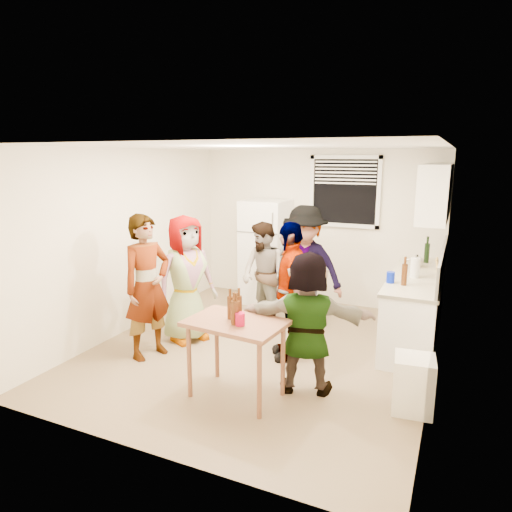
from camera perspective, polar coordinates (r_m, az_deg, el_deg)
The scene contains 23 objects.
room at distance 5.87m, azimuth 0.68°, elevation -11.69°, with size 4.00×4.50×2.50m, color white, non-canonical shape.
window at distance 7.34m, azimuth 11.00°, elevation 7.90°, with size 1.12×0.10×1.06m, color white, non-canonical shape.
refrigerator at distance 7.54m, azimuth 1.20°, elevation 0.57°, with size 0.70×0.70×1.70m, color white.
counter_lower at distance 6.39m, azimuth 19.22°, elevation -6.24°, with size 0.60×2.20×0.86m, color white.
countertop at distance 6.27m, azimuth 19.51°, elevation -2.34°, with size 0.64×2.22×0.04m, color beige.
backsplash at distance 6.21m, azimuth 22.26°, elevation -0.79°, with size 0.03×2.20×0.36m, color #B9B3AB.
upper_cabinets at distance 6.29m, azimuth 21.57°, elevation 7.47°, with size 0.34×1.60×0.70m, color white.
kettle at distance 6.66m, azimuth 19.41°, elevation -1.31°, with size 0.22×0.19×0.19m, color silver, non-canonical shape.
paper_towel at distance 6.09m, azimuth 19.18°, elevation -2.53°, with size 0.12×0.12×0.25m, color white.
wine_bottle at distance 6.97m, azimuth 20.48°, elevation -0.79°, with size 0.07×0.07×0.28m, color black.
beer_bottle_counter at distance 5.69m, azimuth 17.97°, elevation -3.48°, with size 0.07×0.07×0.25m, color #47230C.
blue_cup at distance 5.75m, azimuth 16.43°, elevation -3.22°, with size 0.10×0.10×0.13m, color #071EC6.
picture_frame at distance 6.53m, azimuth 21.74°, elevation -1.00°, with size 0.02×0.20×0.17m, color #EDC061.
trash_bin at distance 4.76m, azimuth 19.05°, elevation -15.13°, with size 0.37×0.37×0.54m, color white.
serving_table at distance 4.88m, azimuth -2.45°, elevation -17.01°, with size 0.95×0.64×0.81m, color brown, non-canonical shape.
beer_bottle_table at distance 4.46m, azimuth -2.76°, elevation -8.51°, with size 0.06×0.06×0.24m, color #47230C.
red_cup at distance 4.43m, azimuth -1.99°, elevation -8.65°, with size 0.09×0.09×0.12m, color #B80932.
guest_grey at distance 6.28m, azimuth -8.46°, elevation -10.19°, with size 0.81×1.67×0.53m, color gray.
guest_stripe at distance 5.89m, azimuth -12.99°, elevation -11.95°, with size 0.64×1.74×0.42m, color #141933.
guest_back_left at distance 6.73m, azimuth 0.95°, elevation -8.46°, with size 0.73×1.49×0.57m, color #553322.
guest_back_right at distance 6.62m, azimuth 5.94°, elevation -8.89°, with size 1.13×1.75×0.65m, color #45454B.
guest_black at distance 5.73m, azimuth 4.16°, elevation -12.38°, with size 0.97×1.66×0.41m, color black.
guest_orange at distance 5.01m, azimuth 6.18°, elevation -16.26°, with size 1.38×1.49×0.44m, color #E97D59.
Camera 1 is at (2.15, -4.91, 2.40)m, focal length 32.00 mm.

